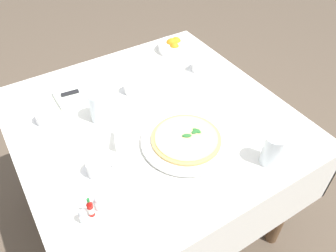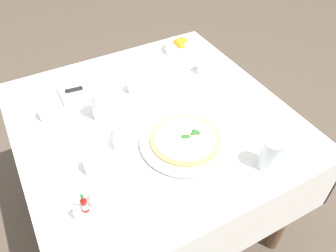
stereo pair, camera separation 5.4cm
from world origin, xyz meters
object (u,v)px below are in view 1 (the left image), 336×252
(dinner_knife, at_px, (81,90))
(citrus_bowl, at_px, (173,46))
(coffee_cup_back_corner, at_px, (99,168))
(pizza, at_px, (186,138))
(coffee_cup_right_edge, at_px, (200,66))
(menu_card, at_px, (117,138))
(water_glass_far_right, at_px, (272,151))
(coffee_cup_center_back, at_px, (133,88))
(coffee_cup_near_right, at_px, (46,118))
(hot_sauce_bottle, at_px, (90,208))
(pizza_plate, at_px, (186,141))
(pepper_shaker, at_px, (83,217))
(salt_shaker, at_px, (98,203))
(water_glass_left_edge, at_px, (100,108))
(napkin_folded, at_px, (81,93))

(dinner_knife, bearing_deg, citrus_bowl, 17.45)
(coffee_cup_back_corner, relative_size, dinner_knife, 0.68)
(pizza, bearing_deg, coffee_cup_right_edge, 48.15)
(menu_card, bearing_deg, coffee_cup_back_corner, 160.39)
(water_glass_far_right, bearing_deg, coffee_cup_right_edge, 78.36)
(dinner_knife, bearing_deg, menu_card, -82.72)
(coffee_cup_center_back, bearing_deg, water_glass_far_right, -69.61)
(coffee_cup_right_edge, bearing_deg, coffee_cup_near_right, 177.83)
(citrus_bowl, xyz_separation_m, hot_sauce_bottle, (-0.73, -0.69, 0.01))
(coffee_cup_back_corner, distance_m, dinner_knife, 0.46)
(menu_card, bearing_deg, hot_sauce_bottle, 169.77)
(coffee_cup_center_back, relative_size, hot_sauce_bottle, 1.57)
(coffee_cup_back_corner, distance_m, citrus_bowl, 0.85)
(coffee_cup_near_right, distance_m, coffee_cup_center_back, 0.38)
(coffee_cup_right_edge, xyz_separation_m, water_glass_far_right, (-0.12, -0.59, 0.03))
(pizza_plate, height_order, menu_card, menu_card)
(pizza_plate, distance_m, coffee_cup_back_corner, 0.34)
(pizza_plate, bearing_deg, pepper_shaker, -166.17)
(pizza_plate, relative_size, coffee_cup_center_back, 2.60)
(salt_shaker, bearing_deg, pizza, 12.96)
(coffee_cup_center_back, bearing_deg, dinner_knife, 150.56)
(pepper_shaker, relative_size, menu_card, 0.71)
(menu_card, bearing_deg, pizza_plate, -90.78)
(pizza, height_order, menu_card, menu_card)
(pizza_plate, relative_size, salt_shaker, 6.00)
(pizza, relative_size, citrus_bowl, 1.74)
(coffee_cup_near_right, bearing_deg, pizza, -43.43)
(pizza_plate, relative_size, pizza, 1.29)
(coffee_cup_back_corner, height_order, water_glass_far_right, water_glass_far_right)
(pizza_plate, distance_m, hot_sauce_bottle, 0.43)
(dinner_knife, bearing_deg, water_glass_left_edge, -81.22)
(hot_sauce_bottle, xyz_separation_m, salt_shaker, (0.03, 0.01, -0.01))
(napkin_folded, height_order, salt_shaker, salt_shaker)
(coffee_cup_near_right, height_order, citrus_bowl, citrus_bowl)
(water_glass_far_right, bearing_deg, water_glass_left_edge, 128.39)
(menu_card, bearing_deg, water_glass_far_right, -100.61)
(napkin_folded, bearing_deg, coffee_cup_near_right, -151.07)
(coffee_cup_center_back, height_order, citrus_bowl, citrus_bowl)
(napkin_folded, bearing_deg, water_glass_left_edge, -86.79)
(dinner_knife, bearing_deg, salt_shaker, -99.54)
(pizza, xyz_separation_m, dinner_knife, (-0.22, 0.48, -0.00))
(water_glass_left_edge, xyz_separation_m, pepper_shaker, (-0.23, -0.40, -0.03))
(coffee_cup_center_back, xyz_separation_m, dinner_knife, (-0.20, 0.11, -0.00))
(coffee_cup_back_corner, relative_size, napkin_folded, 0.60)
(pizza, distance_m, menu_card, 0.26)
(water_glass_far_right, xyz_separation_m, menu_card, (-0.42, 0.36, -0.02))
(coffee_cup_back_corner, xyz_separation_m, coffee_cup_near_right, (-0.07, 0.35, -0.00))
(coffee_cup_back_corner, bearing_deg, water_glass_left_edge, 65.16)
(water_glass_far_right, height_order, salt_shaker, water_glass_far_right)
(pizza_plate, relative_size, coffee_cup_back_corner, 2.55)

